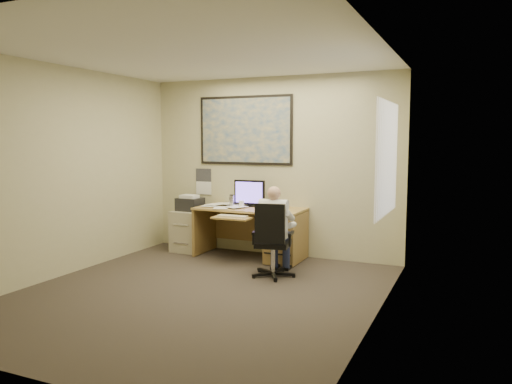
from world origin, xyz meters
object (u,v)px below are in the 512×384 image
at_px(filing_cabinet, 190,227).
at_px(desk, 271,229).
at_px(person, 274,231).
at_px(office_chair, 271,255).

bearing_deg(filing_cabinet, desk, 1.04).
height_order(filing_cabinet, person, person).
bearing_deg(office_chair, desk, 102.09).
bearing_deg(office_chair, person, 73.23).
distance_m(desk, person, 0.90).
distance_m(office_chair, person, 0.31).
xyz_separation_m(filing_cabinet, office_chair, (1.76, -0.91, -0.10)).
bearing_deg(desk, person, -65.11).
xyz_separation_m(desk, office_chair, (0.37, -0.88, -0.16)).
relative_size(desk, filing_cabinet, 1.79).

